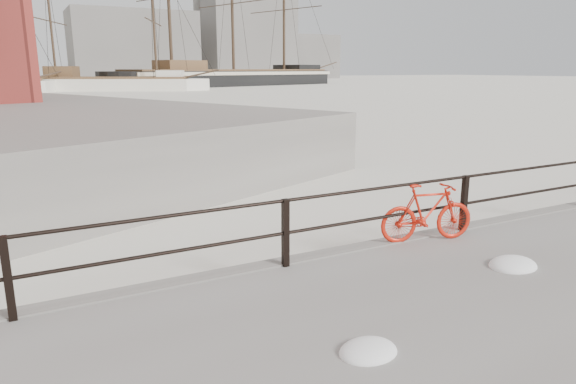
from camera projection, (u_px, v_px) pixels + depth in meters
name	position (u px, v px, depth m)	size (l,w,h in m)	color
ground	(576.00, 221.00, 10.82)	(400.00, 400.00, 0.00)	white
bicycle	(427.00, 213.00, 8.40)	(1.62, 0.24, 0.98)	red
barque_black	(234.00, 86.00, 96.98)	(60.23, 19.71, 34.07)	black
schooner_mid	(108.00, 90.00, 75.78)	(31.79, 13.45, 22.61)	silver
industrial_west	(133.00, 46.00, 138.12)	(32.00, 18.00, 18.00)	gray
industrial_mid	(246.00, 39.00, 157.63)	(26.00, 20.00, 24.00)	gray
industrial_east	(302.00, 57.00, 173.55)	(20.00, 16.00, 14.00)	gray
smokestack	(198.00, 4.00, 153.67)	(2.80, 2.80, 44.00)	gray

